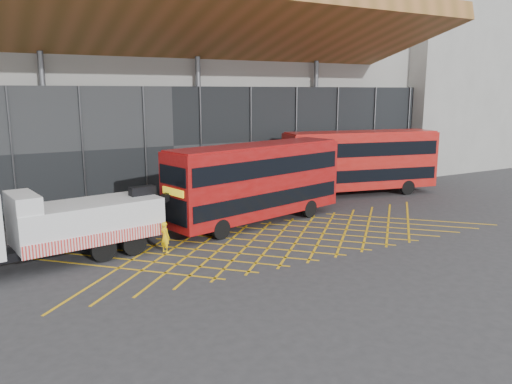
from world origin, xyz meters
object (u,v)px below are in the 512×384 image
worker (165,237)px  bus_second (360,160)px  recovery_truck (45,224)px  bus_towed (256,180)px

worker → bus_second: bearing=-91.2°
recovery_truck → bus_second: size_ratio=0.98×
bus_second → worker: (-17.48, -6.23, -1.87)m
bus_towed → worker: (-6.55, -2.67, -1.83)m
worker → recovery_truck: bearing=58.7°
bus_towed → worker: 7.31m
worker → bus_towed: bearing=-88.7°
bus_towed → bus_second: (10.93, 3.56, 0.04)m
recovery_truck → bus_towed: bearing=0.0°
bus_towed → worker: bearing=-171.0°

